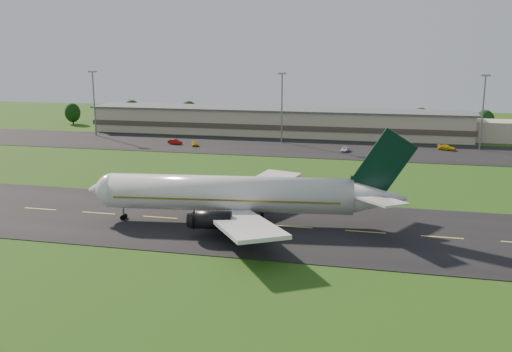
% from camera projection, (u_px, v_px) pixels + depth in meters
% --- Properties ---
extents(ground, '(360.00, 360.00, 0.00)m').
position_uv_depth(ground, '(160.00, 218.00, 92.92)').
color(ground, '#204110').
rests_on(ground, ground).
extents(taxiway, '(220.00, 30.00, 0.10)m').
position_uv_depth(taxiway, '(160.00, 218.00, 92.90)').
color(taxiway, black).
rests_on(taxiway, ground).
extents(apron, '(260.00, 30.00, 0.10)m').
position_uv_depth(apron, '(259.00, 146.00, 161.32)').
color(apron, black).
rests_on(apron, ground).
extents(airliner, '(51.20, 41.88, 15.57)m').
position_uv_depth(airliner, '(236.00, 195.00, 89.14)').
color(airliner, white).
rests_on(airliner, ground).
extents(terminal, '(145.00, 16.00, 8.40)m').
position_uv_depth(terminal, '(295.00, 123.00, 182.01)').
color(terminal, '#C4B395').
rests_on(terminal, ground).
extents(light_mast_west, '(2.40, 1.20, 20.35)m').
position_uv_depth(light_mast_west, '(94.00, 95.00, 178.43)').
color(light_mast_west, gray).
rests_on(light_mast_west, ground).
extents(light_mast_centre, '(2.40, 1.20, 20.35)m').
position_uv_depth(light_mast_centre, '(282.00, 99.00, 165.04)').
color(light_mast_centre, gray).
rests_on(light_mast_centre, ground).
extents(light_mast_east, '(2.40, 1.20, 20.35)m').
position_uv_depth(light_mast_east, '(483.00, 103.00, 152.77)').
color(light_mast_east, gray).
rests_on(light_mast_east, ground).
extents(tree_line, '(199.65, 9.30, 9.75)m').
position_uv_depth(tree_line, '(374.00, 119.00, 185.74)').
color(tree_line, black).
rests_on(tree_line, ground).
extents(service_vehicle_a, '(2.95, 4.23, 1.34)m').
position_uv_depth(service_vehicle_a, '(195.00, 144.00, 161.31)').
color(service_vehicle_a, gold).
rests_on(service_vehicle_a, apron).
extents(service_vehicle_b, '(4.48, 2.56, 1.40)m').
position_uv_depth(service_vehicle_b, '(175.00, 142.00, 164.30)').
color(service_vehicle_b, '#A40F0A').
rests_on(service_vehicle_b, apron).
extents(service_vehicle_c, '(2.23, 4.32, 1.16)m').
position_uv_depth(service_vehicle_c, '(345.00, 149.00, 152.62)').
color(service_vehicle_c, silver).
rests_on(service_vehicle_c, apron).
extents(service_vehicle_d, '(5.21, 3.90, 1.40)m').
position_uv_depth(service_vehicle_d, '(447.00, 148.00, 154.46)').
color(service_vehicle_d, gold).
rests_on(service_vehicle_d, apron).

